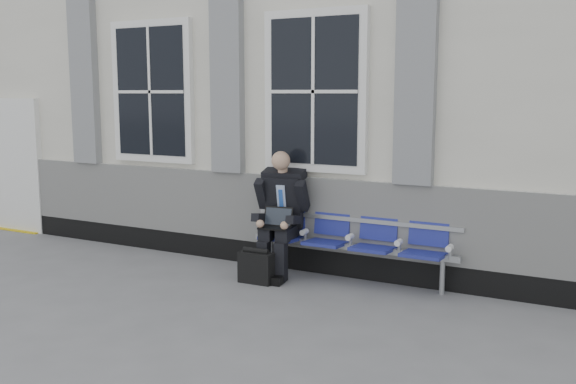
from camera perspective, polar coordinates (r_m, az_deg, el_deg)
The scene contains 5 objects.
ground at distance 7.11m, azimuth -5.40°, elevation -9.55°, with size 70.00×70.00×0.00m, color slate.
station_building at distance 9.84m, azimuth 5.54°, elevation 8.68°, with size 14.40×4.40×4.49m.
bench at distance 7.69m, azimuth 5.71°, elevation -3.88°, with size 2.60×0.47×0.91m.
businessman at distance 7.88m, azimuth -0.61°, elevation -1.56°, with size 0.67×0.90×1.54m.
briefcase at distance 7.65m, azimuth -2.85°, elevation -6.66°, with size 0.42×0.19×0.42m.
Camera 1 is at (3.71, -5.64, 2.23)m, focal length 40.00 mm.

